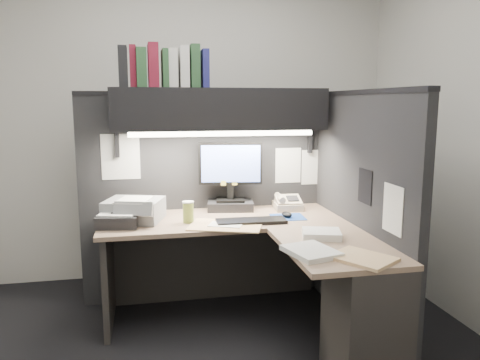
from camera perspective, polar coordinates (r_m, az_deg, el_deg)
The scene contains 22 objects.
floor at distance 3.11m, azimuth -2.38°, elevation -20.43°, with size 3.50×3.50×0.00m, color black.
wall_back at distance 4.19m, azimuth -5.80°, elevation 6.67°, with size 3.50×0.04×2.70m, color silver.
wall_front at distance 1.25m, azimuth 8.20°, elevation 0.25°, with size 3.50×0.04×2.70m, color silver.
partition_back at distance 3.70m, azimuth -4.31°, elevation -2.26°, with size 1.90×0.06×1.60m, color black.
partition_right at distance 3.26m, azimuth 14.31°, elevation -4.14°, with size 0.06×1.50×1.60m, color black.
desk at distance 3.00m, azimuth 5.80°, elevation -12.20°, with size 1.70×1.53×0.73m.
overhead_shelf at distance 3.46m, azimuth -2.49°, elevation 8.63°, with size 1.55×0.34×0.30m, color black.
task_light_tube at distance 3.33m, azimuth -2.09°, elevation 5.67°, with size 0.04×0.04×1.32m, color white.
monitor at distance 3.57m, azimuth -1.18°, elevation -0.43°, with size 0.48×0.27×0.52m.
keyboard at distance 3.23m, azimuth 1.37°, elevation -5.04°, with size 0.48×0.16×0.02m, color black.
mousepad at distance 3.40m, azimuth 5.85°, elevation -4.51°, with size 0.23×0.21×0.00m, color navy.
mouse at distance 3.38m, azimuth 5.73°, elevation -4.20°, with size 0.07×0.10×0.04m, color black.
telephone at distance 3.65m, azimuth 5.85°, elevation -2.90°, with size 0.21×0.22×0.09m, color beige.
coffee_cup at distance 3.24m, azimuth -6.32°, elevation -3.98°, with size 0.07×0.07×0.14m, color #ADBB4B.
printer at distance 3.36m, azimuth -12.78°, elevation -3.59°, with size 0.38×0.32×0.15m, color gray.
notebook_stack at distance 3.24m, azimuth -14.61°, elevation -4.77°, with size 0.27×0.22×0.08m, color black.
open_folder at distance 3.15m, azimuth -1.75°, elevation -5.57°, with size 0.48×0.31×0.01m, color #D7AF79.
paper_stack_a at distance 2.93m, azimuth 9.89°, elevation -6.50°, with size 0.23×0.19×0.04m, color white.
paper_stack_b at distance 2.61m, azimuth 8.66°, elevation -8.63°, with size 0.23×0.29×0.03m, color white.
manila_stack at distance 2.57m, azimuth 14.66°, elevation -9.21°, with size 0.24×0.31×0.02m, color #D7AF79.
binder_row at distance 3.43m, azimuth -9.29°, elevation 13.36°, with size 0.62×0.26×0.30m.
pinned_papers at distance 3.37m, azimuth 3.06°, elevation 0.99°, with size 1.76×1.31×0.51m.
Camera 1 is at (-0.42, -2.66, 1.55)m, focal length 35.00 mm.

